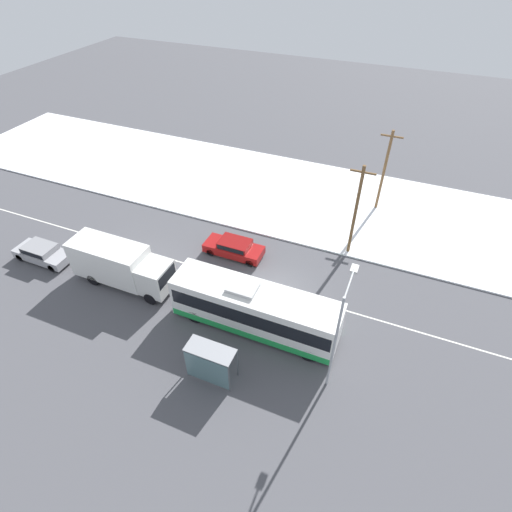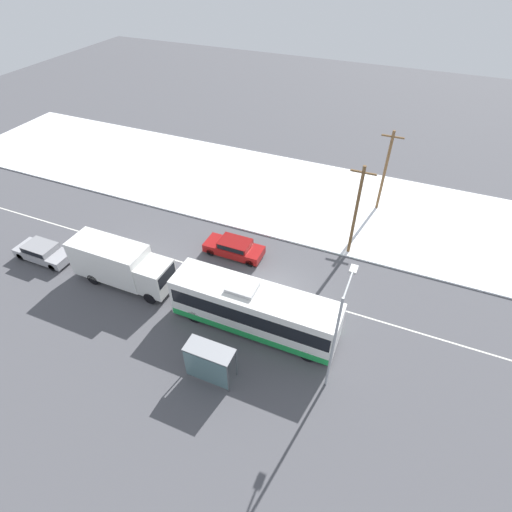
% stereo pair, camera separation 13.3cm
% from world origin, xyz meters
% --- Properties ---
extents(ground_plane, '(120.00, 120.00, 0.00)m').
position_xyz_m(ground_plane, '(0.00, 0.00, 0.00)').
color(ground_plane, '#4C4C51').
extents(snow_lot, '(80.00, 13.86, 0.12)m').
position_xyz_m(snow_lot, '(0.00, 12.51, 0.06)').
color(snow_lot, white).
rests_on(snow_lot, ground_plane).
extents(lane_marking_center, '(60.00, 0.12, 0.00)m').
position_xyz_m(lane_marking_center, '(0.00, 0.00, 0.00)').
color(lane_marking_center, silver).
rests_on(lane_marking_center, ground_plane).
extents(city_bus, '(10.70, 2.57, 3.34)m').
position_xyz_m(city_bus, '(-0.05, -3.59, 1.63)').
color(city_bus, white).
rests_on(city_bus, ground_plane).
extents(box_truck, '(7.46, 2.30, 3.20)m').
position_xyz_m(box_truck, '(-10.37, -3.45, 1.76)').
color(box_truck, silver).
rests_on(box_truck, ground_plane).
extents(sedan_car, '(4.62, 1.80, 1.35)m').
position_xyz_m(sedan_car, '(-4.32, 2.42, 0.75)').
color(sedan_car, maroon).
rests_on(sedan_car, ground_plane).
extents(parked_car_near_truck, '(4.48, 1.80, 1.34)m').
position_xyz_m(parked_car_near_truck, '(-17.64, -3.78, 0.74)').
color(parked_car_near_truck, '#9E9EA3').
rests_on(parked_car_near_truck, ground_plane).
extents(pedestrian_at_stop, '(0.58, 0.26, 1.61)m').
position_xyz_m(pedestrian_at_stop, '(-0.65, -6.90, 0.99)').
color(pedestrian_at_stop, '#23232D').
rests_on(pedestrian_at_stop, ground_plane).
extents(bus_shelter, '(2.78, 1.20, 2.40)m').
position_xyz_m(bus_shelter, '(-0.90, -8.14, 1.67)').
color(bus_shelter, gray).
rests_on(bus_shelter, ground_plane).
extents(streetlamp, '(0.36, 2.71, 7.09)m').
position_xyz_m(streetlamp, '(5.34, -5.33, 4.52)').
color(streetlamp, '#9EA3A8').
rests_on(streetlamp, ground_plane).
extents(utility_pole_roadside, '(1.80, 0.24, 7.56)m').
position_xyz_m(utility_pole_roadside, '(3.84, 6.18, 3.96)').
color(utility_pole_roadside, brown).
rests_on(utility_pole_roadside, ground_plane).
extents(utility_pole_snowlot, '(1.80, 0.24, 7.37)m').
position_xyz_m(utility_pole_snowlot, '(4.79, 13.30, 3.87)').
color(utility_pole_snowlot, brown).
rests_on(utility_pole_snowlot, ground_plane).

